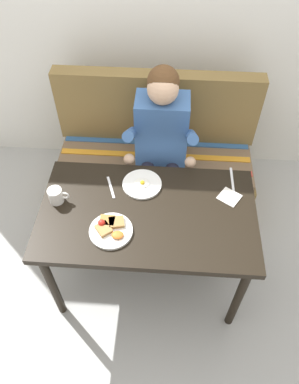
% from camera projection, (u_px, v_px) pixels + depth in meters
% --- Properties ---
extents(ground_plane, '(8.00, 8.00, 0.00)m').
position_uv_depth(ground_plane, '(148.00, 275.00, 2.58)').
color(ground_plane, '#AAAAA7').
extents(back_wall, '(4.40, 0.10, 2.60)m').
position_uv_depth(back_wall, '(161.00, 5.00, 2.41)').
color(back_wall, silver).
rests_on(back_wall, ground).
extents(table, '(1.20, 0.70, 0.73)m').
position_uv_depth(table, '(148.00, 220.00, 2.08)').
color(table, black).
rests_on(table, ground).
extents(couch, '(1.44, 0.56, 1.00)m').
position_uv_depth(couch, '(155.00, 164.00, 2.82)').
color(couch, brown).
rests_on(couch, ground).
extents(person, '(0.45, 0.61, 1.21)m').
position_uv_depth(person, '(161.00, 139.00, 2.39)').
color(person, '#3D64A1').
rests_on(person, ground).
extents(plate_breakfast, '(0.23, 0.23, 0.05)m').
position_uv_depth(plate_breakfast, '(110.00, 229.00, 1.93)').
color(plate_breakfast, white).
rests_on(plate_breakfast, table).
extents(plate_eggs, '(0.23, 0.23, 0.04)m').
position_uv_depth(plate_eggs, '(142.00, 184.00, 2.14)').
color(plate_eggs, white).
rests_on(plate_eggs, table).
extents(coffee_mug, '(0.12, 0.08, 0.09)m').
position_uv_depth(coffee_mug, '(56.00, 195.00, 2.04)').
color(coffee_mug, white).
rests_on(coffee_mug, table).
extents(napkin, '(0.15, 0.15, 0.01)m').
position_uv_depth(napkin, '(229.00, 197.00, 2.09)').
color(napkin, silver).
rests_on(napkin, table).
extents(fork, '(0.07, 0.16, 0.00)m').
position_uv_depth(fork, '(111.00, 187.00, 2.13)').
color(fork, silver).
rests_on(fork, table).
extents(knife, '(0.02, 0.20, 0.00)m').
position_uv_depth(knife, '(232.00, 180.00, 2.17)').
color(knife, silver).
rests_on(knife, table).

